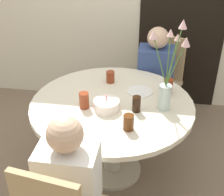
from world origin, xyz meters
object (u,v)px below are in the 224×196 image
drink_glass_0 (110,77)px  drink_glass_1 (84,100)px  chair_left_flank (161,76)px  flower_vase (168,78)px  drink_glass_4 (129,122)px  birthday_cake (106,105)px  person_woman (154,83)px  drink_glass_3 (136,104)px  drink_glass_2 (168,86)px  side_plate (140,91)px

drink_glass_0 → drink_glass_1: drink_glass_1 is taller
chair_left_flank → drink_glass_1: 1.17m
drink_glass_1 → flower_vase: bearing=7.4°
flower_vase → drink_glass_4: flower_vase is taller
birthday_cake → person_woman: (0.34, 0.84, -0.23)m
drink_glass_1 → drink_glass_3: bearing=1.5°
drink_glass_0 → drink_glass_3: drink_glass_3 is taller
flower_vase → drink_glass_2: size_ratio=5.55×
chair_left_flank → flower_vase: 1.01m
drink_glass_2 → person_woman: 0.60m
flower_vase → drink_glass_1: flower_vase is taller
flower_vase → drink_glass_0: (-0.47, 0.36, -0.21)m
person_woman → drink_glass_0: bearing=-132.9°
drink_glass_2 → drink_glass_1: bearing=-152.9°
flower_vase → drink_glass_0: bearing=143.0°
birthday_cake → drink_glass_2: bearing=34.8°
birthday_cake → flower_vase: size_ratio=0.28×
side_plate → drink_glass_3: (-0.00, -0.29, 0.06)m
chair_left_flank → flower_vase: size_ratio=1.32×
flower_vase → chair_left_flank: bearing=91.9°
drink_glass_3 → person_woman: size_ratio=0.11×
flower_vase → drink_glass_2: flower_vase is taller
chair_left_flank → drink_glass_2: chair_left_flank is taller
side_plate → drink_glass_4: size_ratio=1.84×
drink_glass_4 → birthday_cake: bearing=130.1°
drink_glass_4 → flower_vase: bearing=51.0°
birthday_cake → drink_glass_4: bearing=-49.9°
side_plate → drink_glass_1: drink_glass_1 is taller
drink_glass_0 → drink_glass_4: bearing=-70.8°
birthday_cake → drink_glass_4: birthday_cake is taller
chair_left_flank → drink_glass_4: bearing=-77.0°
person_woman → birthday_cake: bearing=-112.1°
flower_vase → drink_glass_3: size_ratio=5.69×
flower_vase → drink_glass_3: bearing=-162.2°
side_plate → drink_glass_0: 0.30m
drink_glass_2 → drink_glass_4: bearing=-115.9°
drink_glass_2 → drink_glass_4: drink_glass_2 is taller
drink_glass_0 → person_woman: 0.61m
birthday_cake → flower_vase: 0.49m
drink_glass_2 → drink_glass_4: size_ratio=1.12×
drink_glass_3 → person_woman: (0.12, 0.83, -0.26)m
drink_glass_2 → drink_glass_3: bearing=-126.7°
birthday_cake → drink_glass_2: 0.55m
drink_glass_1 → drink_glass_2: 0.70m
side_plate → drink_glass_3: bearing=-90.8°
chair_left_flank → person_woman: (-0.06, -0.15, -0.02)m
drink_glass_3 → drink_glass_4: drink_glass_3 is taller
drink_glass_0 → drink_glass_1: size_ratio=0.81×
drink_glass_2 → flower_vase: bearing=-94.5°
flower_vase → person_woman: 0.89m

